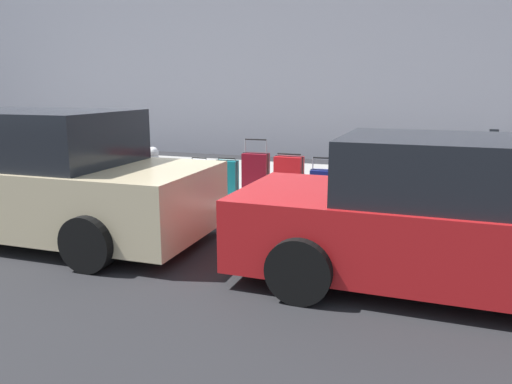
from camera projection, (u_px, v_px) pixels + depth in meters
The scene contains 15 objects.
ground_plane at pixel (148, 210), 8.22m from camera, with size 40.00×40.00×0.00m, color black.
sidewalk_curb at pixel (212, 180), 10.50m from camera, with size 18.00×5.00×0.14m, color gray.
building_facade_sidewalk_side at pixel (291, 9), 14.90m from camera, with size 24.00×3.00×8.55m, color gray.
suitcase_black_0 at pixel (398, 189), 7.46m from camera, with size 0.46×0.24×0.95m.
suitcase_olive_1 at pixel (359, 190), 7.69m from camera, with size 0.44×0.22×0.88m.
suitcase_navy_2 at pixel (324, 187), 7.99m from camera, with size 0.46×0.26×0.77m.
suitcase_red_3 at pixel (289, 179), 8.14m from camera, with size 0.47×0.24×0.81m.
suitcase_maroon_4 at pixel (256, 176), 8.34m from camera, with size 0.44×0.26×1.03m.
suitcase_teal_5 at pixel (227, 179), 8.54m from camera, with size 0.38×0.24×0.69m.
suitcase_silver_6 at pixel (200, 178), 8.65m from camera, with size 0.36×0.29×0.68m.
fire_hydrant at pixel (153, 168), 8.96m from camera, with size 0.39×0.21×0.81m.
bollard_post at pixel (124, 168), 9.00m from camera, with size 0.12×0.12×0.84m, color brown.
parking_meter at pixel (491, 160), 7.23m from camera, with size 0.12×0.09×1.27m.
parked_car_red_0 at pixel (460, 219), 4.92m from camera, with size 4.50×2.00×1.53m.
parked_car_beige_1 at pixel (38, 179), 6.69m from camera, with size 4.78×2.20×1.70m.
Camera 1 is at (-4.44, 6.86, 2.01)m, focal length 34.89 mm.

